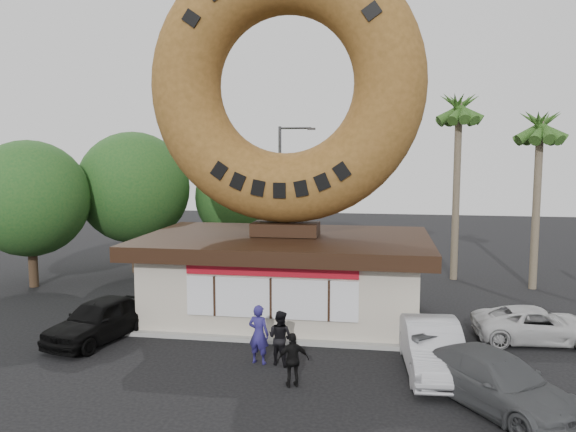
# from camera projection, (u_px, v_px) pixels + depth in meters

# --- Properties ---
(ground) EXTENTS (90.00, 90.00, 0.00)m
(ground) POSITION_uv_depth(u_px,v_px,m) (252.00, 375.00, 16.57)
(ground) COLOR black
(ground) RESTS_ON ground
(donut_shop) EXTENTS (11.20, 7.20, 3.80)m
(donut_shop) POSITION_uv_depth(u_px,v_px,m) (286.00, 273.00, 22.24)
(donut_shop) COLOR beige
(donut_shop) RESTS_ON ground
(giant_donut) EXTENTS (10.63, 2.71, 10.63)m
(giant_donut) POSITION_uv_depth(u_px,v_px,m) (285.00, 85.00, 21.42)
(giant_donut) COLOR #8F5E29
(giant_donut) RESTS_ON donut_shop
(tree_west) EXTENTS (6.00, 6.00, 7.65)m
(tree_west) POSITION_uv_depth(u_px,v_px,m) (134.00, 188.00, 30.31)
(tree_west) COLOR #473321
(tree_west) RESTS_ON ground
(tree_mid) EXTENTS (5.20, 5.20, 6.63)m
(tree_mid) POSITION_uv_depth(u_px,v_px,m) (242.00, 198.00, 31.46)
(tree_mid) COLOR #473321
(tree_mid) RESTS_ON ground
(tree_far) EXTENTS (5.60, 5.60, 7.14)m
(tree_far) POSITION_uv_depth(u_px,v_px,m) (30.00, 199.00, 26.98)
(tree_far) COLOR #473321
(tree_far) RESTS_ON ground
(palm_near) EXTENTS (2.60, 2.60, 9.75)m
(palm_near) POSITION_uv_depth(u_px,v_px,m) (459.00, 115.00, 28.15)
(palm_near) COLOR #726651
(palm_near) RESTS_ON ground
(palm_far) EXTENTS (2.60, 2.60, 8.75)m
(palm_far) POSITION_uv_depth(u_px,v_px,m) (540.00, 132.00, 26.23)
(palm_far) COLOR #726651
(palm_far) RESTS_ON ground
(street_lamp) EXTENTS (2.11, 0.20, 8.00)m
(street_lamp) POSITION_uv_depth(u_px,v_px,m) (282.00, 189.00, 32.05)
(street_lamp) COLOR #59595E
(street_lamp) RESTS_ON ground
(person_left) EXTENTS (0.76, 0.59, 1.86)m
(person_left) POSITION_uv_depth(u_px,v_px,m) (259.00, 334.00, 17.39)
(person_left) COLOR navy
(person_left) RESTS_ON ground
(person_center) EXTENTS (1.02, 0.92, 1.70)m
(person_center) POSITION_uv_depth(u_px,v_px,m) (280.00, 338.00, 17.32)
(person_center) COLOR black
(person_center) RESTS_ON ground
(person_right) EXTENTS (0.98, 0.67, 1.54)m
(person_right) POSITION_uv_depth(u_px,v_px,m) (293.00, 360.00, 15.67)
(person_right) COLOR black
(person_right) RESTS_ON ground
(car_black) EXTENTS (2.77, 4.64, 1.48)m
(car_black) POSITION_uv_depth(u_px,v_px,m) (99.00, 319.00, 19.59)
(car_black) COLOR black
(car_black) RESTS_ON ground
(car_silver) EXTENTS (1.91, 4.69, 1.51)m
(car_silver) POSITION_uv_depth(u_px,v_px,m) (432.00, 347.00, 16.75)
(car_silver) COLOR #ADADB2
(car_silver) RESTS_ON ground
(car_grey) EXTENTS (4.41, 5.01, 1.39)m
(car_grey) POSITION_uv_depth(u_px,v_px,m) (496.00, 382.00, 14.38)
(car_grey) COLOR #4F5154
(car_grey) RESTS_ON ground
(car_white) EXTENTS (4.45, 2.27, 1.20)m
(car_white) POSITION_uv_depth(u_px,v_px,m) (538.00, 325.00, 19.39)
(car_white) COLOR silver
(car_white) RESTS_ON ground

